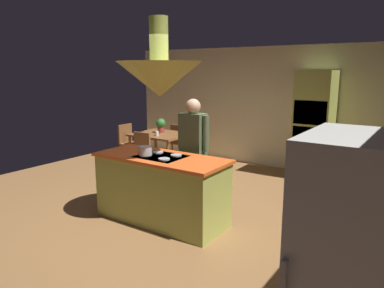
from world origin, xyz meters
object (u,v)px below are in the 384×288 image
Objects in this scene: chair_at_corner at (129,141)px; cup_on_table at (157,134)px; kitchen_island at (161,189)px; oven_tower at (314,125)px; person_at_island at (193,147)px; cooking_pot_on_cooktop at (145,151)px; chair_facing_island at (139,152)px; potted_plant_on_table at (161,125)px; chair_by_back_wall at (181,140)px; dining_table at (161,138)px.

chair_at_corner reaches higher than cup_on_table.
chair_at_corner is at bearing 141.49° from kitchen_island.
person_at_island is at bearing -111.63° from oven_tower.
cooking_pot_on_cooktop is (1.46, -1.99, 0.20)m from cup_on_table.
chair_facing_island reaches higher than cup_on_table.
oven_tower is at bearing -73.00° from chair_at_corner.
potted_plant_on_table is at bearing 124.89° from cooking_pot_on_cooktop.
chair_facing_island and chair_by_back_wall have the same top height.
cup_on_table is at bearing -70.24° from dining_table.
kitchen_island is at bearing -51.01° from dining_table.
kitchen_island is 2.15× the size of chair_at_corner.
person_at_island reaches higher than dining_table.
potted_plant_on_table is at bearing 116.67° from cup_on_table.
chair_by_back_wall is at bearing -170.89° from oven_tower.
person_at_island is at bearing -117.90° from chair_at_corner.
oven_tower reaches higher than person_at_island.
person_at_island reaches higher than kitchen_island.
chair_by_back_wall is 3.34m from cooking_pot_on_cooktop.
kitchen_island is 2.15× the size of chair_facing_island.
kitchen_island is 6.23× the size of potted_plant_on_table.
potted_plant_on_table is at bearing 140.47° from person_at_island.
person_at_island is at bearing -39.53° from potted_plant_on_table.
chair_at_corner is (-2.72, 1.44, -0.45)m from person_at_island.
person_at_island is 5.51× the size of potted_plant_on_table.
potted_plant_on_table is 3.33× the size of cup_on_table.
cooking_pot_on_cooktop reaches higher than dining_table.
dining_table is 0.29m from potted_plant_on_table.
chair_by_back_wall is at bearing 82.20° from potted_plant_on_table.
oven_tower is (1.10, 3.24, 0.57)m from kitchen_island.
oven_tower reaches higher than dining_table.
kitchen_island is 2.21m from chair_facing_island.
chair_facing_island is at bearing -90.00° from dining_table.
chair_by_back_wall is (-2.80, -0.45, -0.53)m from oven_tower.
chair_by_back_wall reaches higher than dining_table.
person_at_island is 0.83m from cooking_pot_on_cooktop.
oven_tower is at bearing 69.52° from cooking_pot_on_cooktop.
cooking_pot_on_cooktop is at bearing -55.37° from dining_table.
cup_on_table is (0.08, -0.24, 0.14)m from dining_table.
chair_by_back_wall is at bearing 95.22° from cup_on_table.
cooking_pot_on_cooktop reaches higher than chair_at_corner.
potted_plant_on_table reaches higher than dining_table.
person_at_island is at bearing -38.98° from dining_table.
kitchen_island reaches higher than cup_on_table.
person_at_island is at bearing 129.81° from chair_by_back_wall.
chair_by_back_wall is (-1.70, 2.79, 0.04)m from kitchen_island.
oven_tower is 3.05m from cup_on_table.
dining_table is at bearing 90.00° from chair_facing_island.
chair_by_back_wall is at bearing 129.81° from person_at_island.
dining_table is at bearing 124.63° from cooking_pot_on_cooktop.
chair_at_corner is at bearing -163.00° from oven_tower.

